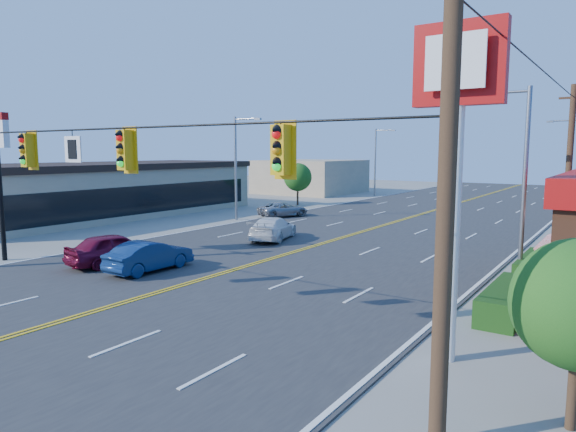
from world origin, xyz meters
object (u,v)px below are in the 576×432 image
Objects in this scene: kfc_pylon at (457,125)px; car_magenta at (115,250)px; signal_span at (48,168)px; car_silver at (283,210)px; car_white at (273,229)px; car_blue at (150,257)px.

kfc_pylon reaches higher than car_magenta.
signal_span is 9.22m from car_magenta.
kfc_pylon is 2.03× the size of car_silver.
car_magenta reaches higher than car_silver.
kfc_pylon is 1.80× the size of car_white.
signal_span is at bearing 83.56° from car_white.
signal_span is 5.49× the size of car_magenta.
car_blue is (-14.02, 2.31, -5.36)m from kfc_pylon.
car_silver is (-19.87, 21.42, -5.46)m from kfc_pylon.
signal_span reaches higher than car_silver.
car_magenta is (-16.44, 2.30, -5.29)m from kfc_pylon.
car_blue reaches higher than car_silver.
car_magenta is 2.43m from car_blue.
car_white is at bearing -88.75° from car_blue.
car_magenta is at bearing 124.80° from car_silver.
car_silver is at bearing -69.80° from car_magenta.
signal_span is 5.16× the size of car_white.
kfc_pylon reaches higher than car_white.
car_blue is 19.98m from car_silver.
kfc_pylon is 2.05× the size of car_blue.
car_silver is at bearing -76.25° from car_white.
car_magenta is 19.42m from car_silver.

